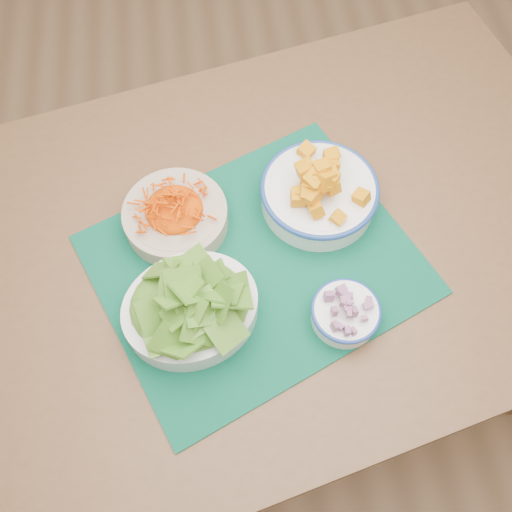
{
  "coord_description": "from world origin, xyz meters",
  "views": [
    {
      "loc": [
        -0.24,
        -0.57,
        1.68
      ],
      "look_at": [
        -0.18,
        -0.1,
        0.78
      ],
      "focal_mm": 40.0,
      "sensor_mm": 36.0,
      "label": 1
    }
  ],
  "objects": [
    {
      "name": "ground",
      "position": [
        0.0,
        0.0,
        0.0
      ],
      "size": [
        4.0,
        4.0,
        0.0
      ],
      "primitive_type": "plane",
      "color": "#9F734D",
      "rests_on": "ground"
    },
    {
      "name": "lettuce_bowl",
      "position": [
        -0.3,
        -0.19,
        0.81
      ],
      "size": [
        0.28,
        0.25,
        0.12
      ],
      "rotation": [
        0.0,
        0.0,
        0.26
      ],
      "color": "white",
      "rests_on": "placemat"
    },
    {
      "name": "onion_bowl",
      "position": [
        -0.04,
        -0.23,
        0.78
      ],
      "size": [
        0.13,
        0.13,
        0.06
      ],
      "rotation": [
        0.0,
        0.0,
        0.17
      ],
      "color": "white",
      "rests_on": "placemat"
    },
    {
      "name": "carrot_bowl",
      "position": [
        -0.32,
        0.0,
        0.79
      ],
      "size": [
        0.2,
        0.2,
        0.08
      ],
      "rotation": [
        0.0,
        0.0,
        0.04
      ],
      "color": "#C3AB91",
      "rests_on": "placemat"
    },
    {
      "name": "placemat",
      "position": [
        -0.18,
        -0.1,
        0.75
      ],
      "size": [
        0.68,
        0.63,
        0.0
      ],
      "primitive_type": "cube",
      "rotation": [
        0.0,
        0.0,
        0.4
      ],
      "color": "#013425",
      "rests_on": "table"
    },
    {
      "name": "squash_bowl",
      "position": [
        -0.05,
        0.01,
        0.8
      ],
      "size": [
        0.28,
        0.28,
        0.11
      ],
      "rotation": [
        0.0,
        0.0,
        0.34
      ],
      "color": "white",
      "rests_on": "placemat"
    },
    {
      "name": "table",
      "position": [
        -0.13,
        -0.04,
        0.66
      ],
      "size": [
        1.49,
        1.16,
        0.75
      ],
      "rotation": [
        0.0,
        0.0,
        0.22
      ],
      "color": "brown",
      "rests_on": "ground"
    }
  ]
}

